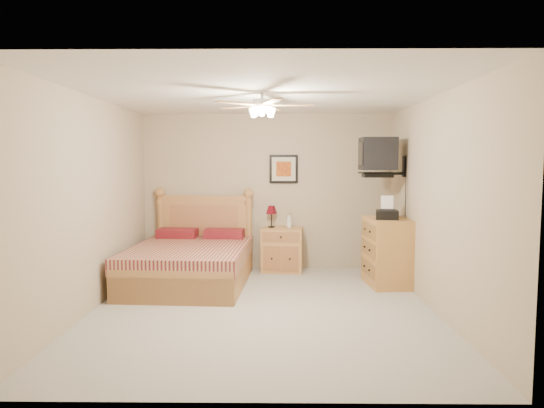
# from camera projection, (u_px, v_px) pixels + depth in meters

# --- Properties ---
(floor) EXTENTS (4.50, 4.50, 0.00)m
(floor) POSITION_uv_depth(u_px,v_px,m) (263.00, 309.00, 5.74)
(floor) COLOR #9D998E
(floor) RESTS_ON ground
(ceiling) EXTENTS (4.00, 4.50, 0.04)m
(ceiling) POSITION_uv_depth(u_px,v_px,m) (263.00, 95.00, 5.52)
(ceiling) COLOR white
(ceiling) RESTS_ON ground
(wall_back) EXTENTS (4.00, 0.04, 2.50)m
(wall_back) POSITION_uv_depth(u_px,v_px,m) (267.00, 192.00, 7.87)
(wall_back) COLOR tan
(wall_back) RESTS_ON ground
(wall_front) EXTENTS (4.00, 0.04, 2.50)m
(wall_front) POSITION_uv_depth(u_px,v_px,m) (253.00, 232.00, 3.39)
(wall_front) COLOR tan
(wall_front) RESTS_ON ground
(wall_left) EXTENTS (0.04, 4.50, 2.50)m
(wall_left) POSITION_uv_depth(u_px,v_px,m) (92.00, 204.00, 5.65)
(wall_left) COLOR tan
(wall_left) RESTS_ON ground
(wall_right) EXTENTS (0.04, 4.50, 2.50)m
(wall_right) POSITION_uv_depth(u_px,v_px,m) (435.00, 204.00, 5.61)
(wall_right) COLOR tan
(wall_right) RESTS_ON ground
(bed) EXTENTS (1.67, 2.13, 1.32)m
(bed) POSITION_uv_depth(u_px,v_px,m) (189.00, 238.00, 6.81)
(bed) COLOR #B4763C
(bed) RESTS_ON ground
(nightstand) EXTENTS (0.68, 0.53, 0.69)m
(nightstand) POSITION_uv_depth(u_px,v_px,m) (282.00, 249.00, 7.71)
(nightstand) COLOR #AF773E
(nightstand) RESTS_ON ground
(table_lamp) EXTENTS (0.24, 0.24, 0.35)m
(table_lamp) POSITION_uv_depth(u_px,v_px,m) (271.00, 217.00, 7.73)
(table_lamp) COLOR #54060F
(table_lamp) RESTS_ON nightstand
(lotion_bottle) EXTENTS (0.11, 0.11, 0.23)m
(lotion_bottle) POSITION_uv_depth(u_px,v_px,m) (289.00, 220.00, 7.70)
(lotion_bottle) COLOR silver
(lotion_bottle) RESTS_ON nightstand
(framed_picture) EXTENTS (0.46, 0.04, 0.46)m
(framed_picture) POSITION_uv_depth(u_px,v_px,m) (284.00, 169.00, 7.82)
(framed_picture) COLOR black
(framed_picture) RESTS_ON wall_back
(dresser) EXTENTS (0.62, 0.84, 0.95)m
(dresser) POSITION_uv_depth(u_px,v_px,m) (388.00, 252.00, 6.82)
(dresser) COLOR #B8843F
(dresser) RESTS_ON ground
(fax_machine) EXTENTS (0.35, 0.37, 0.32)m
(fax_machine) POSITION_uv_depth(u_px,v_px,m) (387.00, 208.00, 6.68)
(fax_machine) COLOR black
(fax_machine) RESTS_ON dresser
(magazine_lower) EXTENTS (0.22, 0.28, 0.02)m
(magazine_lower) POSITION_uv_depth(u_px,v_px,m) (379.00, 216.00, 7.02)
(magazine_lower) COLOR beige
(magazine_lower) RESTS_ON dresser
(magazine_upper) EXTENTS (0.30, 0.33, 0.02)m
(magazine_upper) POSITION_uv_depth(u_px,v_px,m) (381.00, 214.00, 7.04)
(magazine_upper) COLOR tan
(magazine_upper) RESTS_ON magazine_lower
(wall_tv) EXTENTS (0.56, 0.46, 0.58)m
(wall_tv) POSITION_uv_depth(u_px,v_px,m) (388.00, 157.00, 6.90)
(wall_tv) COLOR black
(wall_tv) RESTS_ON wall_right
(ceiling_fan) EXTENTS (1.14, 1.14, 0.28)m
(ceiling_fan) POSITION_uv_depth(u_px,v_px,m) (262.00, 105.00, 5.34)
(ceiling_fan) COLOR silver
(ceiling_fan) RESTS_ON ceiling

